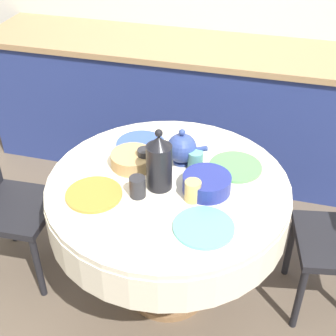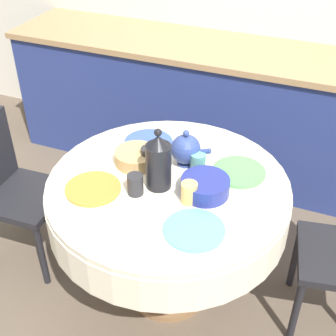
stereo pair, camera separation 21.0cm
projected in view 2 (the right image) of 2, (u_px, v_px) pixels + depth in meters
ground_plane at (168, 289)px, 2.59m from camera, size 12.00×12.00×0.00m
kitchen_counter at (236, 113)px, 3.27m from camera, size 3.24×0.64×0.92m
dining_table at (168, 204)px, 2.23m from camera, size 1.14×1.14×0.75m
chair_right at (12, 186)px, 2.55m from camera, size 0.42×0.42×0.87m
plate_near_left at (93, 189)px, 2.10m from camera, size 0.25×0.25×0.01m
cup_near_left at (135, 185)px, 2.06m from camera, size 0.07×0.07×0.10m
plate_near_right at (194, 230)px, 1.88m from camera, size 0.25×0.25×0.01m
cup_near_right at (189, 193)px, 2.01m from camera, size 0.07×0.07×0.10m
plate_far_left at (148, 142)px, 2.41m from camera, size 0.25×0.25×0.01m
cup_far_left at (149, 157)px, 2.23m from camera, size 0.07×0.07×0.10m
plate_far_right at (239, 172)px, 2.20m from camera, size 0.25×0.25×0.01m
cup_far_right at (198, 163)px, 2.19m from camera, size 0.07×0.07×0.10m
coffee_carafe at (158, 162)px, 2.05m from camera, size 0.12×0.12×0.30m
teapot at (186, 149)px, 2.22m from camera, size 0.20×0.14×0.19m
bread_basket at (136, 157)px, 2.26m from camera, size 0.21×0.21×0.07m
fruit_bowl at (205, 186)px, 2.06m from camera, size 0.22×0.22×0.08m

